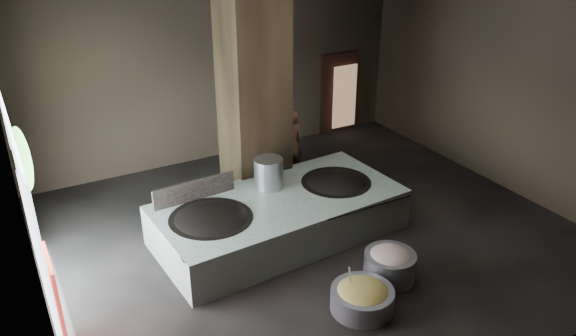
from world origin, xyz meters
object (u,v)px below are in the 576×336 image
hearth_platform (280,217)px  veg_basin (362,300)px  meat_basin (389,266)px  cook (291,144)px  stock_pot (269,173)px  wok_left (211,222)px  wok_right (336,186)px

hearth_platform → veg_basin: 2.66m
meat_basin → hearth_platform: bearing=114.7°
hearth_platform → meat_basin: 2.42m
cook → meat_basin: cook is taller
stock_pot → wok_left: bearing=-158.2°
hearth_platform → stock_pot: 0.90m
meat_basin → cook: bearing=83.6°
hearth_platform → veg_basin: (0.09, -2.65, -0.23)m
wok_right → veg_basin: wok_right is taller
hearth_platform → veg_basin: bearing=-91.5°
wok_left → veg_basin: wok_left is taller
wok_left → stock_pot: stock_pot is taller
wok_right → meat_basin: wok_right is taller
wok_left → meat_basin: size_ratio=1.66×
wok_right → cook: size_ratio=0.83×
hearth_platform → stock_pot: (0.05, 0.55, 0.71)m
wok_right → veg_basin: (-1.26, -2.70, -0.56)m
hearth_platform → veg_basin: hearth_platform is taller
wok_left → wok_right: size_ratio=1.07×
hearth_platform → wok_left: (-1.45, -0.05, 0.33)m
hearth_platform → stock_pot: bearing=81.3°
wok_right → stock_pot: (-1.30, 0.50, 0.38)m
stock_pot → hearth_platform: bearing=-95.2°
veg_basin → wok_right: bearing=65.0°
cook → wok_left: bearing=38.7°
hearth_platform → wok_right: 1.39m
cook → veg_basin: cook is taller
wok_left → meat_basin: bearing=-41.1°
wok_left → wok_right: (2.80, 0.10, 0.00)m
wok_right → stock_pot: 1.44m
wok_right → veg_basin: 3.03m
veg_basin → stock_pot: bearing=90.8°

